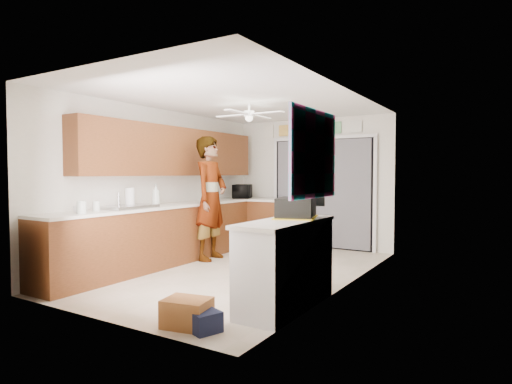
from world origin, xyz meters
The scene contains 41 objects.
floor centered at (0.00, 0.00, 0.00)m, with size 5.00×5.00×0.00m, color beige.
ceiling centered at (0.00, 0.00, 2.50)m, with size 5.00×5.00×0.00m, color white.
wall_back centered at (0.00, 2.50, 1.25)m, with size 3.20×3.20×0.00m, color white.
wall_front centered at (0.00, -2.50, 1.25)m, with size 3.20×3.20×0.00m, color white.
wall_left centered at (-1.60, 0.00, 1.25)m, with size 5.00×5.00×0.00m, color white.
wall_right centered at (1.60, 0.00, 1.25)m, with size 5.00×5.00×0.00m, color white.
left_base_cabinets centered at (-1.30, 0.00, 0.45)m, with size 0.60×4.80×0.90m, color brown.
left_countertop centered at (-1.29, 0.00, 0.92)m, with size 0.62×4.80×0.04m, color white.
upper_cabinets centered at (-1.44, 0.20, 1.80)m, with size 0.32×4.00×0.80m, color brown.
sink_basin centered at (-1.29, -1.00, 0.95)m, with size 0.50×0.76×0.06m, color silver.
faucet centered at (-1.48, -1.00, 1.05)m, with size 0.03×0.03×0.22m, color silver.
peninsula_base centered at (-0.50, 2.00, 0.45)m, with size 1.00×0.60×0.90m, color brown.
peninsula_top centered at (-0.50, 2.00, 0.92)m, with size 1.04×0.64×0.04m, color white.
back_opening_recess centered at (0.25, 2.47, 1.05)m, with size 2.00×0.06×2.10m, color black.
curtain_panel centered at (0.25, 2.43, 1.05)m, with size 1.90×0.03×2.05m, color slate.
door_trim_left centered at (-0.77, 2.44, 1.05)m, with size 0.06×0.04×2.10m, color white.
door_trim_right centered at (1.27, 2.44, 1.05)m, with size 0.06×0.04×2.10m, color white.
door_trim_head centered at (0.25, 2.44, 2.12)m, with size 2.10×0.04×0.06m, color white.
header_frame_0 centered at (-0.60, 2.47, 2.30)m, with size 0.22×0.02×0.22m, color gold.
header_frame_2 centered at (0.10, 2.47, 2.30)m, with size 0.22×0.02×0.22m, color #CC5E4C.
header_frame_3 centered at (0.50, 2.47, 2.30)m, with size 0.22×0.02×0.22m, color #66B375.
header_frame_4 centered at (0.90, 2.47, 2.30)m, with size 0.22×0.02×0.22m, color silver.
route66_sign centered at (-0.95, 2.47, 2.30)m, with size 0.22×0.02×0.26m, color silver.
right_counter_base centered at (1.35, -1.20, 0.45)m, with size 0.50×1.40×0.90m, color white.
right_counter_top centered at (1.34, -1.20, 0.92)m, with size 0.54×1.44×0.04m, color white.
abstract_painting centered at (1.58, -1.00, 1.65)m, with size 0.03×1.15×0.95m, color #FF5DC6.
ceiling_fan centered at (0.00, 0.20, 2.32)m, with size 1.14×1.14×0.24m, color white.
microwave centered at (-1.24, 1.91, 1.08)m, with size 0.49×0.34×0.27m, color black.
soap_bottle centered at (-1.37, -0.36, 1.11)m, with size 0.13×0.13×0.33m, color silver.
cup centered at (-1.25, -1.84, 0.99)m, with size 0.13×0.13×0.10m, color white.
jar_a centered at (-1.16, -1.86, 1.02)m, with size 0.11×0.11×0.16m, color silver.
jar_b centered at (-1.29, -1.54, 1.01)m, with size 0.09×0.09×0.14m, color silver.
paper_towel_roll centered at (-1.42, -0.84, 1.08)m, with size 0.13×0.13×0.29m, color white.
suitcase centered at (1.32, -0.90, 1.05)m, with size 0.40×0.53×0.23m, color black.
suitcase_rim centered at (1.32, -0.90, 0.94)m, with size 0.44×0.58×0.02m, color yellow.
suitcase_lid centered at (1.32, -0.61, 1.30)m, with size 0.42×0.03×0.50m, color black.
cardboard_box centered at (0.82, -2.20, 0.13)m, with size 0.42×0.32×0.27m, color #985930.
navy_crate centered at (1.01, -2.20, 0.09)m, with size 0.31×0.26×0.19m, color black.
cabinet_door_panel centered at (0.01, 0.53, 0.34)m, with size 0.45×0.03×0.67m, color brown.
man centered at (-0.90, 0.43, 1.03)m, with size 0.75×0.49×2.05m, color white.
dog centered at (-0.54, 1.55, 0.22)m, with size 0.24×0.57×0.44m, color black.
Camera 1 is at (3.43, -5.24, 1.44)m, focal length 30.00 mm.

